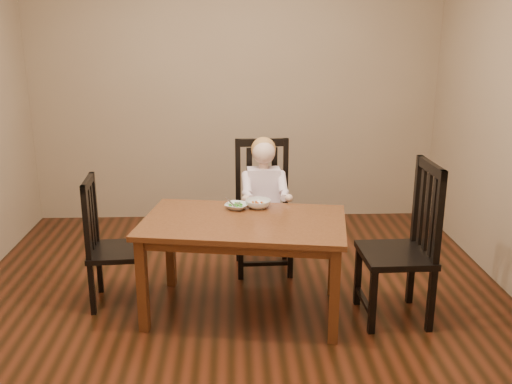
{
  "coord_description": "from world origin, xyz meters",
  "views": [
    {
      "loc": [
        -0.02,
        -3.64,
        1.92
      ],
      "look_at": [
        0.13,
        0.25,
        0.77
      ],
      "focal_mm": 40.0,
      "sensor_mm": 36.0,
      "label": 1
    }
  ],
  "objects_px": {
    "chair_left": "(110,244)",
    "toddler": "(264,192)",
    "bowl_peas": "(237,206)",
    "dining_table": "(244,231)",
    "bowl_veg": "(258,204)",
    "chair_child": "(263,208)",
    "chair_right": "(404,246)"
  },
  "relations": [
    {
      "from": "chair_left",
      "to": "toddler",
      "type": "xyz_separation_m",
      "value": [
        1.1,
        0.54,
        0.21
      ]
    },
    {
      "from": "chair_left",
      "to": "bowl_peas",
      "type": "bearing_deg",
      "value": 90.01
    },
    {
      "from": "dining_table",
      "to": "bowl_veg",
      "type": "bearing_deg",
      "value": 67.54
    },
    {
      "from": "bowl_peas",
      "to": "toddler",
      "type": "bearing_deg",
      "value": 65.59
    },
    {
      "from": "chair_left",
      "to": "bowl_peas",
      "type": "relative_size",
      "value": 5.77
    },
    {
      "from": "chair_child",
      "to": "toddler",
      "type": "xyz_separation_m",
      "value": [
        0.0,
        -0.05,
        0.15
      ]
    },
    {
      "from": "chair_right",
      "to": "toddler",
      "type": "xyz_separation_m",
      "value": [
        -0.88,
        0.83,
        0.13
      ]
    },
    {
      "from": "dining_table",
      "to": "chair_right",
      "type": "height_order",
      "value": "chair_right"
    },
    {
      "from": "dining_table",
      "to": "chair_right",
      "type": "distance_m",
      "value": 1.06
    },
    {
      "from": "chair_left",
      "to": "chair_right",
      "type": "distance_m",
      "value": 2.01
    },
    {
      "from": "toddler",
      "to": "bowl_veg",
      "type": "distance_m",
      "value": 0.46
    },
    {
      "from": "chair_left",
      "to": "chair_right",
      "type": "height_order",
      "value": "chair_right"
    },
    {
      "from": "toddler",
      "to": "bowl_peas",
      "type": "distance_m",
      "value": 0.52
    },
    {
      "from": "dining_table",
      "to": "bowl_peas",
      "type": "bearing_deg",
      "value": 100.48
    },
    {
      "from": "chair_child",
      "to": "bowl_peas",
      "type": "bearing_deg",
      "value": 66.08
    },
    {
      "from": "toddler",
      "to": "chair_left",
      "type": "bearing_deg",
      "value": 24.1
    },
    {
      "from": "chair_left",
      "to": "bowl_veg",
      "type": "relative_size",
      "value": 5.15
    },
    {
      "from": "dining_table",
      "to": "bowl_veg",
      "type": "distance_m",
      "value": 0.3
    },
    {
      "from": "toddler",
      "to": "bowl_peas",
      "type": "bearing_deg",
      "value": 63.72
    },
    {
      "from": "chair_right",
      "to": "bowl_peas",
      "type": "distance_m",
      "value": 1.17
    },
    {
      "from": "chair_child",
      "to": "dining_table",
      "type": "bearing_deg",
      "value": 75.6
    },
    {
      "from": "chair_child",
      "to": "bowl_veg",
      "type": "relative_size",
      "value": 5.83
    },
    {
      "from": "chair_child",
      "to": "chair_left",
      "type": "height_order",
      "value": "chair_child"
    },
    {
      "from": "bowl_peas",
      "to": "chair_left",
      "type": "bearing_deg",
      "value": -175.84
    },
    {
      "from": "chair_child",
      "to": "toddler",
      "type": "distance_m",
      "value": 0.16
    },
    {
      "from": "chair_child",
      "to": "chair_right",
      "type": "relative_size",
      "value": 0.97
    },
    {
      "from": "chair_child",
      "to": "toddler",
      "type": "height_order",
      "value": "chair_child"
    },
    {
      "from": "chair_right",
      "to": "chair_child",
      "type": "bearing_deg",
      "value": 43.54
    },
    {
      "from": "bowl_peas",
      "to": "chair_right",
      "type": "bearing_deg",
      "value": -18.25
    },
    {
      "from": "chair_child",
      "to": "chair_right",
      "type": "distance_m",
      "value": 1.25
    },
    {
      "from": "chair_left",
      "to": "bowl_veg",
      "type": "xyz_separation_m",
      "value": [
        1.04,
        0.09,
        0.26
      ]
    },
    {
      "from": "toddler",
      "to": "bowl_veg",
      "type": "height_order",
      "value": "toddler"
    }
  ]
}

